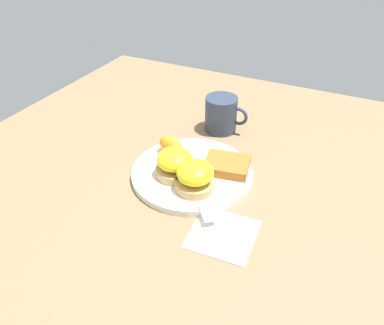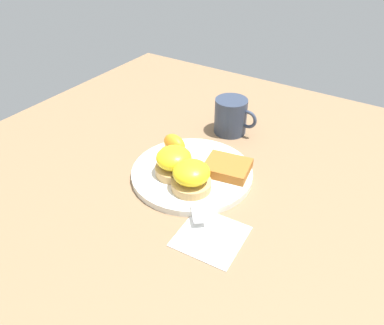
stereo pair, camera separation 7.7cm
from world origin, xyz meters
The scene contains 9 objects.
ground_plane centered at (0.00, 0.00, 0.00)m, with size 1.10×1.10×0.00m, color #846647.
plate centered at (0.00, 0.00, 0.01)m, with size 0.25×0.25×0.01m, color silver.
sandwich_benedict_left centered at (-0.03, -0.03, 0.04)m, with size 0.08×0.08×0.06m.
sandwich_benedict_right centered at (0.03, -0.05, 0.04)m, with size 0.08×0.08×0.06m.
hashbrown_patty centered at (0.06, 0.04, 0.02)m, with size 0.09×0.08×0.02m, color #A25F24.
orange_wedge centered at (-0.07, 0.04, 0.04)m, with size 0.06×0.04×0.04m, color orange.
fork centered at (0.04, -0.05, 0.02)m, with size 0.16×0.18×0.00m.
cup centered at (-0.02, 0.20, 0.04)m, with size 0.11×0.08×0.09m.
napkin centered at (0.12, -0.13, 0.00)m, with size 0.11×0.11×0.00m, color white.
Camera 1 is at (0.27, -0.56, 0.48)m, focal length 35.00 mm.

